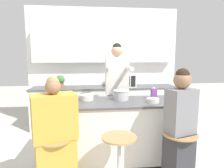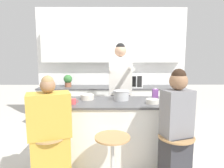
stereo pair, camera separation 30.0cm
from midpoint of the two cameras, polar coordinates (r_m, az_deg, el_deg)
name	(u,v)px [view 1 (the left image)]	position (r m, az deg, el deg)	size (l,w,h in m)	color
ground_plane	(113,160)	(3.31, -2.63, -20.90)	(16.00, 16.00, 0.00)	beige
wall_back	(104,58)	(4.73, -4.15, 7.35)	(3.48, 0.22, 2.70)	white
back_counter	(105,106)	(4.59, -3.88, -6.41)	(3.23, 0.60, 0.91)	white
kitchen_island	(113,131)	(3.11, -2.68, -13.29)	(1.86, 0.75, 0.93)	black
bar_stool_leftmost	(55,161)	(2.60, -19.42, -20.08)	(0.42, 0.42, 0.68)	tan
bar_stool_center	(119,159)	(2.51, -1.62, -20.66)	(0.42, 0.42, 0.68)	tan
bar_stool_rightmost	(179,155)	(2.67, 15.48, -19.07)	(0.42, 0.42, 0.68)	tan
person_cooking	(117,94)	(3.63, -0.96, -2.81)	(0.41, 0.60, 1.83)	#383842
person_wrapped_blanket	(55,141)	(2.48, -19.40, -15.09)	(0.54, 0.43, 1.39)	gold
person_seated_near	(180,132)	(2.57, 15.57, -13.10)	(0.39, 0.35, 1.46)	#333338
cooking_pot	(121,95)	(3.06, -0.21, -3.20)	(0.33, 0.25, 0.15)	#B7BABC
fruit_bowl	(153,100)	(2.93, 8.72, -4.66)	(0.18, 0.18, 0.06)	silver
mixing_bowl_steel	(87,97)	(3.09, -10.01, -3.83)	(0.20, 0.20, 0.08)	silver
coffee_cup_near	(63,100)	(3.01, -16.72, -4.33)	(0.10, 0.07, 0.08)	#DB4C51
coffee_cup_far	(74,102)	(2.82, -13.76, -5.14)	(0.12, 0.09, 0.08)	#DB4C51
banana_bunch	(54,104)	(2.90, -19.19, -5.38)	(0.13, 0.10, 0.04)	yellow
juice_carton	(154,94)	(3.16, 9.21, -2.73)	(0.08, 0.08, 0.18)	#7A428E
microwave	(123,80)	(4.48, 1.19, 1.08)	(0.55, 0.40, 0.30)	white
potted_plant	(60,81)	(4.55, -16.39, 0.84)	(0.19, 0.19, 0.27)	#93563D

